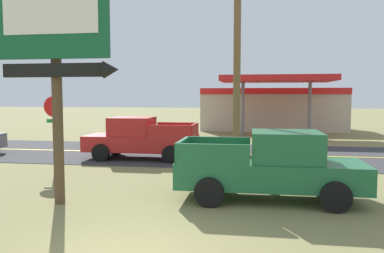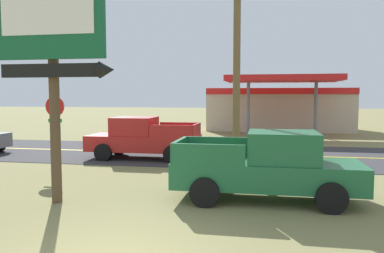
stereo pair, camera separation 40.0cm
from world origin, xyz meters
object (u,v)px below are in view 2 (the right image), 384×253
object	(u,v)px
pickup_red_on_road	(142,138)
stop_sign	(55,120)
pickup_green_parked_on_lawn	(269,167)
motel_sign	(53,49)
gas_station	(278,108)
utility_pole	(237,40)

from	to	relation	value
pickup_red_on_road	stop_sign	bearing A→B (deg)	-123.34
stop_sign	pickup_red_on_road	bearing A→B (deg)	56.66
pickup_green_parked_on_lawn	pickup_red_on_road	size ratio (longest dim) A/B	1.00
pickup_green_parked_on_lawn	stop_sign	bearing A→B (deg)	161.25
motel_sign	gas_station	xyz separation A→B (m)	(6.86, 24.95, -2.27)
pickup_red_on_road	utility_pole	bearing A→B (deg)	-35.50
motel_sign	utility_pole	xyz separation A→B (m)	(4.58, 4.46, 0.73)
stop_sign	pickup_green_parked_on_lawn	distance (m)	8.61
gas_station	pickup_green_parked_on_lawn	distance (m)	23.59
gas_station	pickup_green_parked_on_lawn	xyz separation A→B (m)	(-1.15, -23.54, -0.98)
stop_sign	pickup_green_parked_on_lawn	bearing A→B (deg)	-18.75
motel_sign	stop_sign	bearing A→B (deg)	119.84
utility_pole	pickup_green_parked_on_lawn	distance (m)	5.15
motel_sign	pickup_red_on_road	world-z (taller)	motel_sign
gas_station	pickup_red_on_road	xyz separation A→B (m)	(-6.88, -17.20, -0.98)
utility_pole	gas_station	xyz separation A→B (m)	(2.28, 20.48, -3.00)
stop_sign	utility_pole	distance (m)	7.56
stop_sign	pickup_red_on_road	world-z (taller)	stop_sign
gas_station	pickup_red_on_road	bearing A→B (deg)	-111.79
motel_sign	gas_station	distance (m)	25.97
stop_sign	utility_pole	xyz separation A→B (m)	(6.96, 0.31, 2.92)
motel_sign	pickup_green_parked_on_lawn	bearing A→B (deg)	13.84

